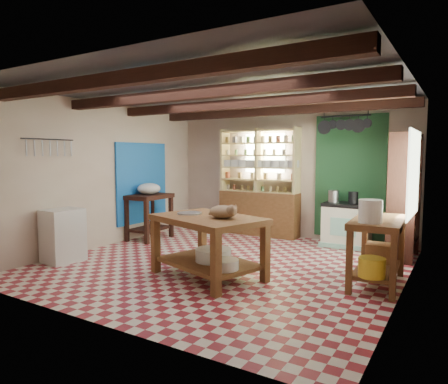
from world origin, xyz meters
The scene contains 30 objects.
floor centered at (0.00, 0.00, -0.01)m, with size 5.00×5.00×0.02m, color maroon.
ceiling centered at (0.00, 0.00, 2.60)m, with size 5.00×5.00×0.02m, color #414045.
wall_back centered at (0.00, 2.50, 1.30)m, with size 5.00×0.04×2.60m, color #C1AC9B.
wall_front centered at (0.00, -2.50, 1.30)m, with size 5.00×0.04×2.60m, color #C1AC9B.
wall_left centered at (-2.50, 0.00, 1.30)m, with size 0.04×5.00×2.60m, color #C1AC9B.
wall_right centered at (2.50, 0.00, 1.30)m, with size 0.04×5.00×2.60m, color #C1AC9B.
ceiling_beams centered at (0.00, 0.00, 2.48)m, with size 5.00×3.80×0.15m, color black.
blue_wall_patch centered at (-2.47, 0.90, 1.10)m, with size 0.04×1.40×1.60m, color blue.
green_wall_patch centered at (1.25, 2.47, 1.25)m, with size 1.30×0.04×2.30m, color #1F4D2A.
window_back centered at (-0.50, 2.48, 1.70)m, with size 0.90×0.02×0.80m, color silver.
window_right centered at (2.48, 1.00, 1.40)m, with size 0.02×1.30×1.20m, color silver.
utensil_rail centered at (-2.44, -1.20, 1.78)m, with size 0.06×0.90×0.28m, color black.
pot_rack centered at (1.25, 2.05, 2.18)m, with size 0.86×0.12×0.36m, color black.
shelving_unit centered at (-0.55, 2.31, 1.10)m, with size 1.70×0.34×2.20m, color #DEC480.
tall_rack centered at (2.28, 1.80, 1.00)m, with size 0.40×0.86×2.00m, color black.
work_table centered at (0.15, -0.66, 0.42)m, with size 1.47×0.98×0.83m, color brown.
stove centered at (1.30, 2.15, 0.40)m, with size 0.81×0.55×0.80m, color silver.
prep_table centered at (-2.20, 0.80, 0.44)m, with size 0.60×0.88×0.89m, color black.
white_cabinet centered at (-2.22, -1.17, 0.41)m, with size 0.46×0.55×0.82m, color silver.
right_counter centered at (2.18, 0.18, 0.43)m, with size 0.60×1.19×0.85m, color brown.
cat centered at (0.40, -0.68, 0.92)m, with size 0.38×0.29×0.17m, color #9A7759.
steel_tray centered at (-0.20, -0.60, 0.84)m, with size 0.35×0.35×0.02m, color #9E9EA5.
basin_large centered at (0.21, -0.62, 0.31)m, with size 0.49×0.49×0.17m, color silver.
basin_small centered at (0.55, -0.89, 0.28)m, with size 0.36×0.36×0.13m, color silver.
kettle_left centered at (1.05, 2.15, 0.91)m, with size 0.19×0.19×0.22m, color #9E9EA5.
kettle_right centered at (1.40, 2.15, 0.90)m, with size 0.17×0.17×0.21m, color black.
enamel_bowl centered at (-2.20, 0.80, 1.00)m, with size 0.45×0.45×0.23m, color silver.
white_bucket centered at (2.15, -0.17, 0.99)m, with size 0.27×0.27×0.27m, color silver.
wicker_basket centered at (2.17, 0.48, 0.35)m, with size 0.35×0.28×0.25m, color #AE7746.
yellow_tub centered at (2.20, -0.27, 0.34)m, with size 0.31×0.31×0.23m, color yellow.
Camera 1 is at (3.09, -5.10, 1.66)m, focal length 32.00 mm.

